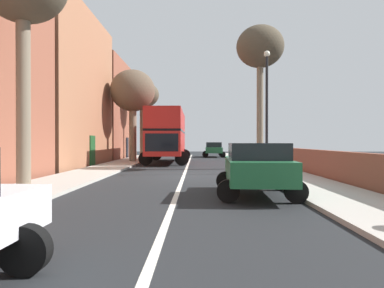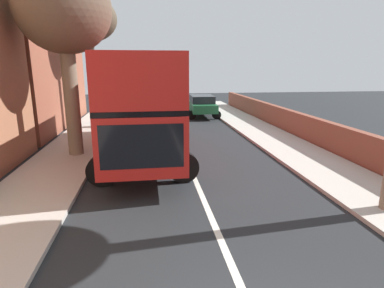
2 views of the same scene
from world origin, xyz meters
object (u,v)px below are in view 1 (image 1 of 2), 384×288
Objects in this scene: double_decker_bus at (167,133)px; street_tree_left_2 at (142,96)px; parked_car_green_right_1 at (257,166)px; street_tree_left_0 at (133,92)px; street_tree_right_1 at (260,50)px; parked_car_green_right_2 at (214,149)px; lamppost_right at (267,101)px.

street_tree_left_2 is at bearing 115.20° from double_decker_bus.
parked_car_green_right_1 is (4.20, -17.20, -1.41)m from double_decker_bus.
street_tree_left_2 is (-0.17, 6.17, 0.45)m from street_tree_left_0.
street_tree_right_1 is (6.25, -6.38, 5.00)m from double_decker_bus.
street_tree_left_0 is at bearing -125.14° from parked_car_green_right_2.
parked_car_green_right_2 is 0.60× the size of street_tree_left_0.
street_tree_left_2 is (-3.00, 6.37, 3.79)m from double_decker_bus.
double_decker_bus is at bearing -112.43° from parked_car_green_right_2.
street_tree_left_2 is at bearing 106.97° from parked_car_green_right_1.
lamppost_right is at bearing -58.33° from double_decker_bus.
double_decker_bus is 1.37× the size of street_tree_left_0.
parked_car_green_right_2 is 17.88m from street_tree_right_1.
lamppost_right reaches higher than parked_car_green_right_2.
parked_car_green_right_1 is at bearing -90.00° from parked_car_green_right_2.
parked_car_green_right_1 is at bearing -68.02° from street_tree_left_0.
street_tree_right_1 is 1.17× the size of street_tree_left_2.
parked_car_green_right_2 is (4.20, 10.17, -1.43)m from double_decker_bus.
parked_car_green_right_2 is 9.67m from street_tree_left_2.
street_tree_left_2 reaches higher than double_decker_bus.
lamppost_right is at bearing -60.80° from street_tree_left_2.
street_tree_left_0 reaches higher than double_decker_bus.
street_tree_left_2 reaches higher than parked_car_green_right_2.
street_tree_left_2 is at bearing 125.94° from street_tree_right_1.
parked_car_green_right_1 is at bearing -73.03° from street_tree_left_2.
street_tree_left_0 is 0.84× the size of street_tree_right_1.
lamppost_right is at bearing -84.83° from parked_car_green_right_2.
street_tree_left_0 is (-7.02, -9.98, 4.77)m from parked_car_green_right_2.
lamppost_right is at bearing -48.35° from street_tree_left_0.
street_tree_right_1 reaches higher than street_tree_left_0.
street_tree_left_0 is 1.17× the size of lamppost_right.
street_tree_right_1 is at bearing 79.26° from parked_car_green_right_1.
street_tree_left_2 is at bearing -152.11° from parked_car_green_right_2.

